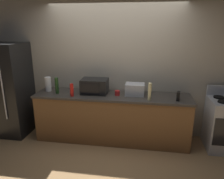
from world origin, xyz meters
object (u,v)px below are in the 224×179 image
(cordless_phone, at_px, (178,96))
(microwave, at_px, (95,86))
(refrigerator, at_px, (9,90))
(toaster_oven, at_px, (135,89))
(bottle_hot_sauce, at_px, (72,90))
(bottle_hand_soap, at_px, (150,92))
(bottle_wine, at_px, (57,86))
(paper_towel_roll, at_px, (48,84))
(mug_red, at_px, (117,93))

(cordless_phone, bearing_deg, microwave, -173.87)
(refrigerator, relative_size, toaster_oven, 5.29)
(microwave, bearing_deg, bottle_hot_sauce, -146.13)
(bottle_hand_soap, relative_size, bottle_wine, 1.00)
(refrigerator, xyz_separation_m, toaster_oven, (2.46, 0.06, 0.10))
(bottle_hot_sauce, bearing_deg, paper_towel_roll, 156.57)
(bottle_hand_soap, bearing_deg, bottle_wine, 176.12)
(microwave, bearing_deg, paper_towel_roll, 179.86)
(toaster_oven, xyz_separation_m, cordless_phone, (0.74, -0.18, -0.03))
(mug_red, bearing_deg, cordless_phone, -5.85)
(bottle_wine, bearing_deg, cordless_phone, -1.48)
(paper_towel_roll, relative_size, bottle_hot_sauce, 1.18)
(refrigerator, bearing_deg, paper_towel_roll, 3.59)
(bottle_hand_soap, distance_m, bottle_hot_sauce, 1.36)
(toaster_oven, bearing_deg, bottle_hand_soap, -42.75)
(toaster_oven, xyz_separation_m, bottle_hot_sauce, (-1.10, -0.25, 0.01))
(microwave, distance_m, bottle_hot_sauce, 0.43)
(bottle_hand_soap, bearing_deg, toaster_oven, 137.25)
(microwave, xyz_separation_m, bottle_hand_soap, (1.00, -0.23, 0.01))
(paper_towel_roll, bearing_deg, mug_red, -2.75)
(bottle_hot_sauce, bearing_deg, microwave, 33.87)
(toaster_oven, distance_m, mug_red, 0.32)
(paper_towel_roll, distance_m, bottle_hot_sauce, 0.61)
(paper_towel_roll, distance_m, cordless_phone, 2.40)
(mug_red, bearing_deg, bottle_hand_soap, -16.24)
(bottle_hand_soap, xyz_separation_m, bottle_wine, (-1.69, 0.11, -0.00))
(toaster_oven, height_order, cordless_phone, toaster_oven)
(paper_towel_roll, relative_size, bottle_hand_soap, 0.91)
(toaster_oven, relative_size, cordless_phone, 2.27)
(bottle_hand_soap, bearing_deg, refrigerator, 176.21)
(toaster_oven, bearing_deg, bottle_hot_sauce, -167.12)
(mug_red, bearing_deg, refrigerator, 179.62)
(toaster_oven, distance_m, cordless_phone, 0.76)
(toaster_oven, xyz_separation_m, paper_towel_roll, (-1.66, -0.01, 0.03))
(cordless_phone, relative_size, bottle_hot_sauce, 0.66)
(cordless_phone, distance_m, bottle_hot_sauce, 1.84)
(refrigerator, xyz_separation_m, mug_red, (2.15, -0.01, 0.04))
(mug_red, bearing_deg, toaster_oven, 13.59)
(toaster_oven, height_order, bottle_hand_soap, bottle_hand_soap)
(cordless_phone, relative_size, bottle_wine, 0.51)
(microwave, xyz_separation_m, paper_towel_roll, (-0.91, 0.00, 0.00))
(microwave, xyz_separation_m, cordless_phone, (1.48, -0.17, -0.06))
(bottle_hand_soap, relative_size, bottle_hot_sauce, 1.30)
(toaster_oven, relative_size, bottle_hot_sauce, 1.49)
(refrigerator, relative_size, microwave, 3.75)
(paper_towel_roll, xyz_separation_m, bottle_hand_soap, (1.92, -0.23, 0.01))
(refrigerator, distance_m, paper_towel_roll, 0.81)
(refrigerator, distance_m, mug_red, 2.15)
(toaster_oven, xyz_separation_m, bottle_hand_soap, (0.26, -0.24, 0.04))
(paper_towel_roll, xyz_separation_m, cordless_phone, (2.39, -0.17, -0.06))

